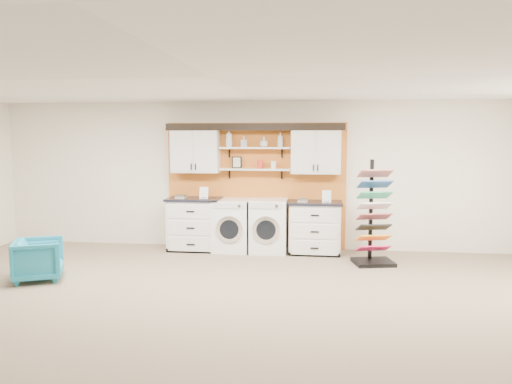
# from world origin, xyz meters

# --- Properties ---
(floor) EXTENTS (10.00, 10.00, 0.00)m
(floor) POSITION_xyz_m (0.00, 0.00, 0.00)
(floor) COLOR #8E745F
(floor) RESTS_ON ground
(ceiling) EXTENTS (10.00, 10.00, 0.00)m
(ceiling) POSITION_xyz_m (0.00, 0.00, 2.80)
(ceiling) COLOR white
(ceiling) RESTS_ON wall_back
(wall_back) EXTENTS (10.00, 0.00, 10.00)m
(wall_back) POSITION_xyz_m (0.00, 4.00, 1.40)
(wall_back) COLOR silver
(wall_back) RESTS_ON floor
(accent_panel) EXTENTS (3.40, 0.07, 2.40)m
(accent_panel) POSITION_xyz_m (0.00, 3.96, 1.20)
(accent_panel) COLOR #CC6B22
(accent_panel) RESTS_ON wall_back
(upper_cabinet_left) EXTENTS (0.90, 0.35, 0.84)m
(upper_cabinet_left) POSITION_xyz_m (-1.13, 3.79, 1.88)
(upper_cabinet_left) COLOR white
(upper_cabinet_left) RESTS_ON wall_back
(upper_cabinet_right) EXTENTS (0.90, 0.35, 0.84)m
(upper_cabinet_right) POSITION_xyz_m (1.13, 3.79, 1.88)
(upper_cabinet_right) COLOR white
(upper_cabinet_right) RESTS_ON wall_back
(shelf_lower) EXTENTS (1.32, 0.28, 0.03)m
(shelf_lower) POSITION_xyz_m (0.00, 3.80, 1.53)
(shelf_lower) COLOR white
(shelf_lower) RESTS_ON wall_back
(shelf_upper) EXTENTS (1.32, 0.28, 0.03)m
(shelf_upper) POSITION_xyz_m (0.00, 3.80, 1.93)
(shelf_upper) COLOR white
(shelf_upper) RESTS_ON wall_back
(crown_molding) EXTENTS (3.30, 0.41, 0.13)m
(crown_molding) POSITION_xyz_m (0.00, 3.81, 2.33)
(crown_molding) COLOR black
(crown_molding) RESTS_ON wall_back
(picture_frame) EXTENTS (0.18, 0.02, 0.22)m
(picture_frame) POSITION_xyz_m (-0.35, 3.85, 1.66)
(picture_frame) COLOR black
(picture_frame) RESTS_ON shelf_lower
(canister_red) EXTENTS (0.11, 0.11, 0.16)m
(canister_red) POSITION_xyz_m (0.10, 3.80, 1.62)
(canister_red) COLOR red
(canister_red) RESTS_ON shelf_lower
(canister_cream) EXTENTS (0.10, 0.10, 0.14)m
(canister_cream) POSITION_xyz_m (0.35, 3.80, 1.61)
(canister_cream) COLOR silver
(canister_cream) RESTS_ON shelf_lower
(base_cabinet_left) EXTENTS (1.01, 0.66, 0.99)m
(base_cabinet_left) POSITION_xyz_m (-1.13, 3.64, 0.49)
(base_cabinet_left) COLOR white
(base_cabinet_left) RESTS_ON floor
(base_cabinet_right) EXTENTS (0.98, 0.66, 0.96)m
(base_cabinet_right) POSITION_xyz_m (1.13, 3.64, 0.48)
(base_cabinet_right) COLOR white
(base_cabinet_right) RESTS_ON floor
(washer) EXTENTS (0.70, 0.71, 0.97)m
(washer) POSITION_xyz_m (-0.40, 3.64, 0.49)
(washer) COLOR white
(washer) RESTS_ON floor
(dryer) EXTENTS (0.71, 0.71, 0.99)m
(dryer) POSITION_xyz_m (0.27, 3.64, 0.49)
(dryer) COLOR white
(dryer) RESTS_ON floor
(sample_rack) EXTENTS (0.74, 0.66, 1.76)m
(sample_rack) POSITION_xyz_m (2.11, 3.00, 0.55)
(sample_rack) COLOR black
(sample_rack) RESTS_ON floor
(armchair) EXTENTS (0.90, 0.89, 0.62)m
(armchair) POSITION_xyz_m (-2.98, 1.42, 0.31)
(armchair) COLOR teal
(armchair) RESTS_ON floor
(soap_bottle_a) EXTENTS (0.17, 0.17, 0.34)m
(soap_bottle_a) POSITION_xyz_m (-0.49, 3.80, 2.11)
(soap_bottle_a) COLOR silver
(soap_bottle_a) RESTS_ON shelf_upper
(soap_bottle_b) EXTENTS (0.12, 0.12, 0.20)m
(soap_bottle_b) POSITION_xyz_m (-0.20, 3.80, 2.04)
(soap_bottle_b) COLOR silver
(soap_bottle_b) RESTS_ON shelf_upper
(soap_bottle_c) EXTENTS (0.18, 0.18, 0.19)m
(soap_bottle_c) POSITION_xyz_m (0.17, 3.80, 2.04)
(soap_bottle_c) COLOR silver
(soap_bottle_c) RESTS_ON shelf_upper
(soap_bottle_d) EXTENTS (0.12, 0.12, 0.27)m
(soap_bottle_d) POSITION_xyz_m (0.47, 3.80, 2.08)
(soap_bottle_d) COLOR silver
(soap_bottle_d) RESTS_ON shelf_upper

